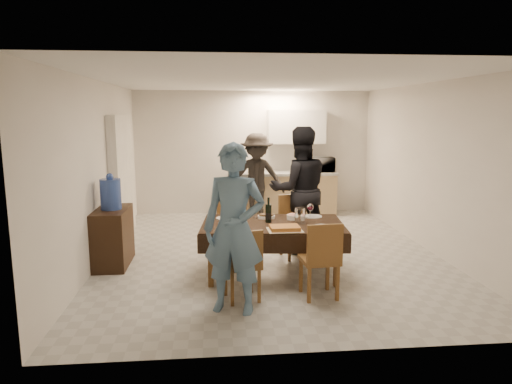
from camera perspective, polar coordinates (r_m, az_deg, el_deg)
The scene contains 33 objects.
floor at distance 7.12m, azimuth 1.76°, elevation -7.59°, with size 5.00×6.00×0.02m, color #B2B2AD.
ceiling at distance 6.81m, azimuth 1.88°, elevation 13.79°, with size 5.00×6.00×0.02m, color white.
wall_back at distance 9.81m, azimuth -0.37°, elevation 4.96°, with size 5.00×0.02×2.60m, color silver.
wall_front at distance 3.92m, azimuth 7.28°, elevation -2.42°, with size 5.00×0.02×2.60m, color silver.
wall_left at distance 6.99m, azimuth -19.00°, elevation 2.48°, with size 0.02×6.00×2.60m, color silver.
wall_right at distance 7.57m, azimuth 20.97°, elevation 2.88°, with size 0.02×6.00×2.60m, color silver.
stub_partition at distance 8.16m, azimuth -16.40°, elevation 1.82°, with size 0.15×1.40×2.10m, color white.
kitchen_base_cabinet at distance 9.68m, azimuth 3.35°, elevation -0.32°, with size 2.20×0.60×0.86m, color tan.
kitchen_worktop at distance 9.61m, azimuth 3.37°, elevation 2.35°, with size 2.24×0.64×0.05m, color #A3A39F.
upper_cabinet at distance 9.72m, azimuth 5.07°, elevation 8.12°, with size 1.20×0.34×0.70m, color white.
dining_table at distance 5.98m, azimuth 2.09°, elevation -4.20°, with size 1.91×1.22×0.71m.
chair_near_left at distance 5.18m, azimuth -1.71°, elevation -8.23°, with size 0.46×0.46×0.46m.
chair_near_right at distance 5.30m, azimuth 8.14°, elevation -7.51°, with size 0.45×0.45×0.49m.
chair_far_left at distance 6.58m, azimuth -2.54°, elevation -3.34°, with size 0.55×0.55×0.56m.
chair_far_right at distance 6.71m, azimuth 5.17°, elevation -3.71°, with size 0.50×0.50×0.50m.
console at distance 6.77m, azimuth -17.45°, elevation -5.40°, with size 0.44×0.87×0.81m, color #311D10.
water_jug at distance 6.64m, azimuth -17.72°, elevation -0.26°, with size 0.28×0.28×0.42m, color #3757B3.
wine_bottle at distance 5.97m, azimuth 1.56°, elevation -2.24°, with size 0.08×0.08×0.33m, color black, non-canonical shape.
water_pitcher at distance 5.95m, azimuth 5.51°, elevation -2.95°, with size 0.13×0.13×0.21m, color white.
savoury_tart at distance 5.61m, azimuth 3.61°, elevation -4.52°, with size 0.42×0.32×0.05m, color #CA7F3B.
salad_bowl at distance 6.18m, azimuth 4.64°, elevation -3.14°, with size 0.17×0.17×0.06m, color white.
mushroom_dish at distance 6.23m, azimuth 1.30°, elevation -3.13°, with size 0.22×0.22×0.04m, color white.
wine_glass_a at distance 5.66m, azimuth -3.12°, elevation -3.57°, with size 0.09×0.09×0.21m, color white, non-canonical shape.
wine_glass_b at distance 6.28m, azimuth 6.79°, elevation -2.32°, with size 0.09×0.09×0.20m, color white, non-canonical shape.
wine_glass_c at distance 6.22m, azimuth -0.09°, elevation -2.51°, with size 0.08×0.08×0.17m, color white, non-canonical shape.
plate_near_left at distance 5.63m, azimuth -3.60°, elevation -4.67°, with size 0.26×0.26×0.01m, color white.
plate_near_right at distance 5.79m, azimuth 8.40°, elevation -4.35°, with size 0.27×0.27×0.02m, color white.
plate_far_left at distance 6.21m, azimuth -3.77°, elevation -3.29°, with size 0.27×0.27×0.02m, color white.
plate_far_right at distance 6.36m, azimuth 7.12°, elevation -3.05°, with size 0.24×0.24×0.01m, color white.
microwave at distance 9.74m, azimuth 8.05°, elevation 3.43°, with size 0.56×0.38×0.31m, color white.
person_near at distance 4.86m, azimuth -2.75°, elevation -4.62°, with size 0.67×0.44×1.83m, color slate.
person_far at distance 7.02m, azimuth 5.45°, elevation 0.25°, with size 0.94×0.73×1.93m, color black.
person_kitchen at distance 9.10m, azimuth 0.09°, elevation 1.87°, with size 1.13×0.65×1.74m, color black.
Camera 1 is at (-0.85, -6.74, 2.12)m, focal length 32.00 mm.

